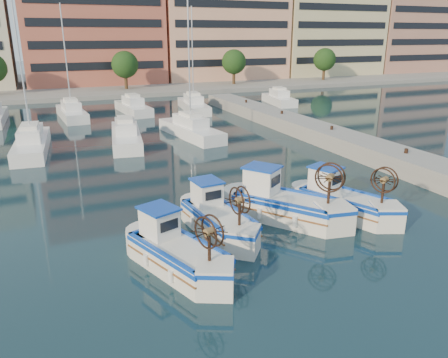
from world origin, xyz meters
TOP-DOWN VIEW (x-y plane):
  - ground at (0.00, 0.00)m, footprint 300.00×300.00m
  - quay at (13.00, 8.00)m, footprint 3.00×60.00m
  - waterfront at (9.23, 65.04)m, footprint 180.00×40.00m
  - yacht_marina at (-3.77, 27.54)m, footprint 42.66×23.10m
  - fishing_boat_a at (-4.50, -0.34)m, footprint 3.18×4.66m
  - fishing_boat_b at (-1.85, 2.04)m, footprint 2.25×4.57m
  - fishing_boat_c at (1.62, 2.18)m, footprint 4.51×5.15m
  - fishing_boat_d at (4.63, 1.56)m, footprint 3.42×4.78m

SIDE VIEW (x-z plane):
  - ground at x=0.00m, z-range 0.00..0.00m
  - yacht_marina at x=-3.77m, z-range -5.22..6.28m
  - quay at x=13.00m, z-range 0.00..1.20m
  - fishing_boat_b at x=-1.85m, z-range -0.63..2.17m
  - fishing_boat_a at x=-4.50m, z-range -0.63..2.18m
  - fishing_boat_d at x=4.63m, z-range -0.65..2.23m
  - fishing_boat_c at x=1.62m, z-range -0.71..2.46m
  - waterfront at x=9.23m, z-range -1.70..23.90m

